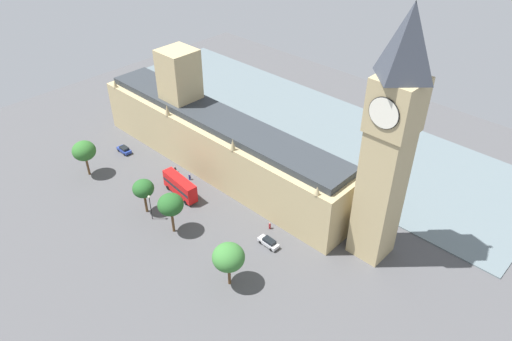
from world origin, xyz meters
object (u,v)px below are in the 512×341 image
clock_tower (390,140)px  plane_tree_leading (228,257)px  double_decker_bus_midblock (180,186)px  parliament_building (215,139)px  plane_tree_near_tower (84,151)px  plane_tree_by_river_gate (171,205)px  street_lamp_slot_10 (150,203)px  car_blue_trailing (124,150)px  pedestrian_kerbside (270,226)px  car_silver_opposite_hall (269,242)px  plane_tree_corner (143,189)px  pedestrian_under_trees (175,170)px  pedestrian_far_end (190,177)px

clock_tower → plane_tree_leading: size_ratio=5.37×
double_decker_bus_midblock → plane_tree_leading: plane_tree_leading is taller
parliament_building → plane_tree_near_tower: 31.61m
plane_tree_by_river_gate → street_lamp_slot_10: plane_tree_by_river_gate is taller
car_blue_trailing → plane_tree_by_river_gate: size_ratio=0.46×
clock_tower → pedestrian_kerbside: 32.96m
parliament_building → street_lamp_slot_10: parliament_building is taller
pedestrian_kerbside → street_lamp_slot_10: (15.48, -20.69, 3.78)m
clock_tower → car_silver_opposite_hall: bearing=-49.9°
car_blue_trailing → plane_tree_corner: bearing=-112.7°
clock_tower → pedestrian_kerbside: bearing=-64.2°
pedestrian_kerbside → plane_tree_near_tower: plane_tree_near_tower is taller
car_silver_opposite_hall → plane_tree_near_tower: (12.06, -49.17, 5.98)m
car_blue_trailing → double_decker_bus_midblock: 25.25m
plane_tree_near_tower → plane_tree_corner: bearing=93.4°
clock_tower → plane_tree_corner: bearing=-60.7°
car_silver_opposite_hall → street_lamp_slot_10: bearing=117.1°
pedestrian_under_trees → street_lamp_slot_10: bearing=7.9°
car_silver_opposite_hall → plane_tree_by_river_gate: size_ratio=0.50×
street_lamp_slot_10 → plane_tree_near_tower: bearing=-88.7°
car_silver_opposite_hall → street_lamp_slot_10: street_lamp_slot_10 is taller
plane_tree_leading → street_lamp_slot_10: 25.65m
plane_tree_corner → pedestrian_under_trees: bearing=-151.9°
plane_tree_corner → car_silver_opposite_hall: bearing=111.7°
plane_tree_leading → double_decker_bus_midblock: bearing=-111.3°
pedestrian_far_end → plane_tree_corner: 15.64m
plane_tree_corner → street_lamp_slot_10: size_ratio=1.30×
plane_tree_leading → clock_tower: bearing=151.2°
clock_tower → plane_tree_by_river_gate: 45.01m
plane_tree_by_river_gate → parliament_building: bearing=-153.2°
pedestrian_under_trees → plane_tree_leading: (15.79, 36.03, 6.09)m
parliament_building → plane_tree_by_river_gate: 25.81m
plane_tree_by_river_gate → street_lamp_slot_10: (0.84, -6.46, -2.68)m
pedestrian_under_trees → plane_tree_near_tower: 22.11m
pedestrian_kerbside → plane_tree_by_river_gate: plane_tree_by_river_gate is taller
double_decker_bus_midblock → pedestrian_under_trees: (-4.95, -8.27, -1.92)m
plane_tree_near_tower → plane_tree_by_river_gate: bearing=92.6°
double_decker_bus_midblock → street_lamp_slot_10: size_ratio=1.65×
car_silver_opposite_hall → street_lamp_slot_10: 26.83m
pedestrian_under_trees → plane_tree_near_tower: (15.34, -14.68, 6.15)m
car_blue_trailing → parliament_building: bearing=-59.7°
pedestrian_far_end → street_lamp_slot_10: 16.52m
plane_tree_near_tower → plane_tree_leading: bearing=89.5°
double_decker_bus_midblock → pedestrian_kerbside: bearing=109.3°
pedestrian_under_trees → street_lamp_slot_10: 18.51m
clock_tower → plane_tree_near_tower: clock_tower is taller
clock_tower → street_lamp_slot_10: bearing=-58.1°
double_decker_bus_midblock → plane_tree_near_tower: 25.55m
parliament_building → car_blue_trailing: size_ratio=17.38×
pedestrian_far_end → pedestrian_under_trees: (0.38, -5.08, -0.02)m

